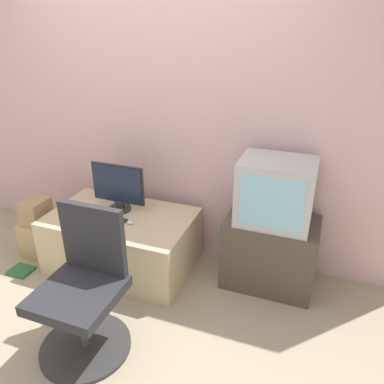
# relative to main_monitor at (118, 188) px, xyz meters

# --- Properties ---
(ground_plane) EXTENTS (12.00, 12.00, 0.00)m
(ground_plane) POSITION_rel_main_monitor_xyz_m (0.21, -0.93, -0.70)
(ground_plane) COLOR tan
(wall_back) EXTENTS (4.40, 0.05, 2.60)m
(wall_back) POSITION_rel_main_monitor_xyz_m (0.21, 0.39, 0.60)
(wall_back) COLOR beige
(wall_back) RESTS_ON ground_plane
(desk) EXTENTS (1.20, 0.75, 0.49)m
(desk) POSITION_rel_main_monitor_xyz_m (0.06, -0.10, -0.45)
(desk) COLOR #CCB289
(desk) RESTS_ON ground_plane
(side_stand) EXTENTS (0.71, 0.45, 0.58)m
(side_stand) POSITION_rel_main_monitor_xyz_m (1.28, 0.11, -0.41)
(side_stand) COLOR #4C4238
(side_stand) RESTS_ON ground_plane
(main_monitor) EXTENTS (0.48, 0.19, 0.41)m
(main_monitor) POSITION_rel_main_monitor_xyz_m (0.00, 0.00, 0.00)
(main_monitor) COLOR #2D2D2D
(main_monitor) RESTS_ON desk
(keyboard) EXTENTS (0.36, 0.13, 0.01)m
(keyboard) POSITION_rel_main_monitor_xyz_m (-0.02, -0.21, -0.20)
(keyboard) COLOR #2D2D2D
(keyboard) RESTS_ON desk
(mouse) EXTENTS (0.06, 0.04, 0.03)m
(mouse) POSITION_rel_main_monitor_xyz_m (0.21, -0.19, -0.19)
(mouse) COLOR silver
(mouse) RESTS_ON desk
(crt_tv) EXTENTS (0.54, 0.41, 0.50)m
(crt_tv) POSITION_rel_main_monitor_xyz_m (1.28, 0.10, 0.13)
(crt_tv) COLOR #B7B7BC
(crt_tv) RESTS_ON side_stand
(office_chair) EXTENTS (0.59, 0.59, 0.96)m
(office_chair) POSITION_rel_main_monitor_xyz_m (0.28, -0.94, -0.29)
(office_chair) COLOR #333333
(office_chair) RESTS_ON ground_plane
(cardboard_box_lower) EXTENTS (0.29, 0.27, 0.34)m
(cardboard_box_lower) POSITION_rel_main_monitor_xyz_m (-0.73, -0.21, -0.53)
(cardboard_box_lower) COLOR tan
(cardboard_box_lower) RESTS_ON ground_plane
(cardboard_box_upper) EXTENTS (0.19, 0.24, 0.21)m
(cardboard_box_upper) POSITION_rel_main_monitor_xyz_m (-0.73, -0.21, -0.25)
(cardboard_box_upper) COLOR #A3845B
(cardboard_box_upper) RESTS_ON cardboard_box_lower
(book) EXTENTS (0.19, 0.16, 0.02)m
(book) POSITION_rel_main_monitor_xyz_m (-0.72, -0.51, -0.68)
(book) COLOR #2D6638
(book) RESTS_ON ground_plane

